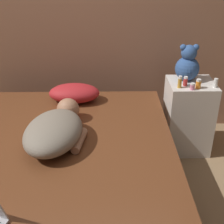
# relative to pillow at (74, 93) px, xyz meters

# --- Properties ---
(ground_plane) EXTENTS (12.00, 12.00, 0.00)m
(ground_plane) POSITION_rel_pillow_xyz_m (-0.06, -0.81, -0.60)
(ground_plane) COLOR #937551
(wall_back) EXTENTS (8.00, 0.06, 2.60)m
(wall_back) POSITION_rel_pillow_xyz_m (-0.06, 0.51, 0.70)
(wall_back) COLOR #996B51
(wall_back) RESTS_ON ground_plane
(bed) EXTENTS (1.69, 2.08, 0.52)m
(bed) POSITION_rel_pillow_xyz_m (-0.06, -0.81, -0.34)
(bed) COLOR brown
(bed) RESTS_ON ground_plane
(nightstand) EXTENTS (0.41, 0.39, 0.69)m
(nightstand) POSITION_rel_pillow_xyz_m (1.05, 0.03, -0.26)
(nightstand) COLOR silver
(nightstand) RESTS_ON ground_plane
(pillow) EXTENTS (0.45, 0.28, 0.16)m
(pillow) POSITION_rel_pillow_xyz_m (0.00, 0.00, 0.00)
(pillow) COLOR red
(pillow) RESTS_ON bed
(person_lying) EXTENTS (0.47, 0.76, 0.20)m
(person_lying) POSITION_rel_pillow_xyz_m (-0.07, -0.65, 0.02)
(person_lying) COLOR gray
(person_lying) RESTS_ON bed
(teddy_bear) EXTENTS (0.21, 0.21, 0.33)m
(teddy_bear) POSITION_rel_pillow_xyz_m (1.01, 0.09, 0.23)
(teddy_bear) COLOR #335693
(teddy_bear) RESTS_ON nightstand
(bottle_red) EXTENTS (0.04, 0.04, 0.08)m
(bottle_red) POSITION_rel_pillow_xyz_m (0.97, -0.04, 0.12)
(bottle_red) COLOR #B72D2D
(bottle_red) RESTS_ON nightstand
(bottle_orange) EXTENTS (0.04, 0.04, 0.08)m
(bottle_orange) POSITION_rel_pillow_xyz_m (1.07, -0.10, 0.12)
(bottle_orange) COLOR orange
(bottle_orange) RESTS_ON nightstand
(bottle_pink) EXTENTS (0.04, 0.04, 0.06)m
(bottle_pink) POSITION_rel_pillow_xyz_m (1.01, -0.13, 0.11)
(bottle_pink) COLOR pink
(bottle_pink) RESTS_ON nightstand
(bottle_amber) EXTENTS (0.03, 0.03, 0.11)m
(bottle_amber) POSITION_rel_pillow_xyz_m (0.91, -0.09, 0.14)
(bottle_amber) COLOR gold
(bottle_amber) RESTS_ON nightstand
(bottle_white) EXTENTS (0.04, 0.04, 0.08)m
(bottle_white) POSITION_rel_pillow_xyz_m (1.22, -0.08, 0.12)
(bottle_white) COLOR white
(bottle_white) RESTS_ON nightstand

